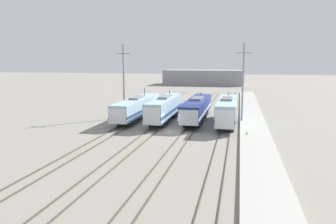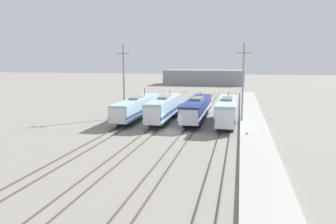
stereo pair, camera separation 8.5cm
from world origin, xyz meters
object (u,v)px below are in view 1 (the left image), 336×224
object	(u,v)px
locomotive_far_left	(137,108)
catenary_tower_left	(124,80)
locomotive_center_right	(197,109)
traffic_cone	(247,133)
locomotive_center_left	(164,109)
catenary_tower_right	(243,82)
locomotive_far_right	(227,111)

from	to	relation	value
locomotive_far_left	catenary_tower_left	world-z (taller)	catenary_tower_left
locomotive_far_left	locomotive_center_right	distance (m)	10.26
locomotive_far_left	locomotive_center_right	xyz separation A→B (m)	(10.22, 0.84, 0.00)
locomotive_far_left	traffic_cone	distance (m)	20.74
catenary_tower_left	traffic_cone	distance (m)	24.14
locomotive_far_left	locomotive_center_right	size ratio (longest dim) A/B	1.01
locomotive_center_left	traffic_cone	size ratio (longest dim) A/B	36.97
locomotive_center_right	catenary_tower_right	xyz separation A→B (m)	(7.42, 0.02, 4.59)
locomotive_center_left	catenary_tower_left	world-z (taller)	catenary_tower_left
locomotive_center_left	locomotive_center_right	bearing A→B (deg)	21.15
traffic_cone	locomotive_center_left	bearing A→B (deg)	147.04
locomotive_center_left	catenary_tower_right	bearing A→B (deg)	9.06
locomotive_center_right	traffic_cone	xyz separation A→B (m)	(8.07, -10.52, -1.42)
locomotive_center_left	locomotive_center_right	world-z (taller)	locomotive_center_left
locomotive_far_left	locomotive_center_left	distance (m)	5.24
locomotive_far_right	catenary_tower_left	distance (m)	18.68
locomotive_center_right	locomotive_far_left	bearing A→B (deg)	-175.30
catenary_tower_left	catenary_tower_right	world-z (taller)	same
locomotive_far_right	catenary_tower_right	xyz separation A→B (m)	(2.31, 2.94, 4.39)
catenary_tower_right	traffic_cone	world-z (taller)	catenary_tower_right
catenary_tower_left	traffic_cone	xyz separation A→B (m)	(20.87, -10.54, -6.02)
locomotive_far_right	catenary_tower_left	xyz separation A→B (m)	(-17.91, 2.94, 4.39)
catenary_tower_right	locomotive_center_left	bearing A→B (deg)	-170.94
locomotive_far_left	catenary_tower_right	world-z (taller)	catenary_tower_right
locomotive_far_right	locomotive_far_left	bearing A→B (deg)	172.28
locomotive_far_right	catenary_tower_right	size ratio (longest dim) A/B	1.27
catenary_tower_left	traffic_cone	bearing A→B (deg)	-26.81
catenary_tower_left	locomotive_center_right	bearing A→B (deg)	-0.09
locomotive_center_right	catenary_tower_left	size ratio (longest dim) A/B	1.52
catenary_tower_right	locomotive_far_left	bearing A→B (deg)	-177.21
locomotive_center_right	traffic_cone	world-z (taller)	locomotive_center_right
catenary_tower_left	catenary_tower_right	xyz separation A→B (m)	(20.22, 0.00, 0.00)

